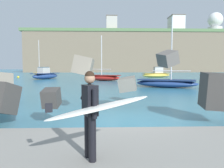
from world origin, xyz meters
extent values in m
plane|color=teal|center=(0.00, 0.00, 0.00)|extent=(400.00, 400.00, 0.00)
cube|color=gray|center=(0.00, -4.00, 0.12)|extent=(48.00, 4.40, 0.24)
cube|color=#3D3A38|center=(-4.62, -0.47, 0.97)|extent=(1.28, 1.37, 1.28)
cube|color=gray|center=(-6.40, 3.27, 1.30)|extent=(1.36, 1.44, 1.12)
cube|color=gray|center=(-1.84, 1.29, 2.14)|extent=(0.97, 1.03, 0.98)
cube|color=#3D3A38|center=(-2.79, -0.65, 1.00)|extent=(0.62, 0.75, 0.74)
cube|color=slate|center=(0.24, 2.40, 1.25)|extent=(1.05, 1.02, 0.85)
cube|color=gray|center=(-6.31, 3.81, 0.96)|extent=(0.70, 0.75, 0.73)
cube|color=#3D3A38|center=(3.27, -0.42, 1.21)|extent=(1.20, 1.37, 1.39)
cube|color=#605B56|center=(2.11, 1.95, 2.49)|extent=(1.10, 1.10, 0.93)
cylinder|color=black|center=(-1.23, -4.00, 0.69)|extent=(0.15, 0.15, 0.90)
cylinder|color=black|center=(-1.14, -4.22, 0.69)|extent=(0.15, 0.15, 0.90)
cube|color=black|center=(-1.19, -4.11, 1.44)|extent=(0.36, 0.44, 0.60)
sphere|color=#A87A5B|center=(-1.19, -4.11, 1.87)|extent=(0.21, 0.21, 0.21)
sphere|color=black|center=(-1.19, -4.11, 1.92)|extent=(0.19, 0.19, 0.19)
cylinder|color=black|center=(-1.30, -3.75, 1.56)|extent=(0.30, 0.52, 0.41)
cylinder|color=black|center=(-1.08, -4.34, 1.40)|extent=(0.09, 0.09, 0.56)
ellipsoid|color=white|center=(-0.96, -4.36, 1.34)|extent=(2.05, 1.19, 0.37)
cube|color=black|center=(-1.83, -4.76, 1.41)|extent=(0.12, 0.07, 0.16)
ellipsoid|color=#EAC64C|center=(-15.63, 41.76, 0.42)|extent=(2.64, 5.42, 0.85)
cube|color=#AF9539|center=(-15.63, 41.76, 0.81)|extent=(2.43, 4.99, 0.10)
cylinder|color=silver|center=(-15.59, 41.37, 4.45)|extent=(0.12, 0.12, 7.22)
cylinder|color=silver|center=(-15.59, 41.37, 1.75)|extent=(0.42, 3.12, 0.08)
ellipsoid|color=#EAC64C|center=(9.65, 36.01, 0.44)|extent=(6.02, 2.56, 0.88)
cube|color=#AF9539|center=(9.65, 36.01, 0.84)|extent=(5.53, 2.35, 0.10)
cube|color=#B7B2A8|center=(10.09, 36.07, 1.46)|extent=(1.88, 1.30, 1.16)
cube|color=#334C5B|center=(10.09, 36.07, 2.10)|extent=(1.69, 1.17, 0.12)
ellipsoid|color=navy|center=(5.48, 13.91, 0.40)|extent=(6.58, 4.44, 0.81)
cube|color=navy|center=(5.48, 13.91, 0.77)|extent=(6.05, 4.09, 0.10)
cylinder|color=silver|center=(5.91, 13.73, 3.97)|extent=(0.12, 0.12, 6.33)
cylinder|color=silver|center=(5.91, 13.73, 1.71)|extent=(3.47, 1.56, 0.08)
ellipsoid|color=maroon|center=(-1.00, 25.17, 0.43)|extent=(5.61, 4.11, 0.87)
cube|color=maroon|center=(-1.00, 25.17, 0.83)|extent=(5.16, 3.78, 0.10)
cylinder|color=silver|center=(-1.36, 25.36, 3.88)|extent=(0.12, 0.12, 6.03)
cylinder|color=silver|center=(-1.36, 25.36, 1.77)|extent=(2.91, 1.64, 0.08)
ellipsoid|color=navy|center=(-11.28, 30.38, 0.52)|extent=(4.43, 6.36, 1.04)
cube|color=navy|center=(-11.28, 30.38, 1.00)|extent=(4.07, 5.85, 0.10)
cube|color=#B7B2A8|center=(-11.47, 29.96, 1.52)|extent=(1.88, 2.17, 0.97)
cube|color=#334C5B|center=(-11.47, 29.96, 2.07)|extent=(1.69, 1.95, 0.12)
sphere|color=yellow|center=(-17.14, 33.19, 0.22)|extent=(0.44, 0.44, 0.44)
sphere|color=silver|center=(-1.66, 25.43, 0.22)|extent=(0.44, 0.44, 0.44)
cube|color=#756651|center=(20.16, 93.85, 8.10)|extent=(106.54, 30.02, 16.19)
cube|color=#567547|center=(20.16, 93.85, 16.79)|extent=(108.67, 30.62, 1.20)
cylinder|color=silver|center=(50.46, 93.12, 19.01)|extent=(6.33, 6.33, 3.24)
sphere|color=white|center=(50.46, 93.12, 23.99)|extent=(6.72, 6.72, 6.72)
cube|color=silver|center=(29.61, 85.31, 20.40)|extent=(5.34, 7.33, 6.02)
cube|color=#66564C|center=(29.61, 85.31, 23.56)|extent=(5.60, 7.69, 0.30)
cube|color=#B2ADA3|center=(2.12, 86.07, 20.29)|extent=(4.46, 6.34, 5.79)
cube|color=#66564C|center=(2.12, 86.07, 23.34)|extent=(4.68, 6.66, 0.30)
camera|label=1|loc=(-0.89, -8.40, 2.09)|focal=35.05mm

